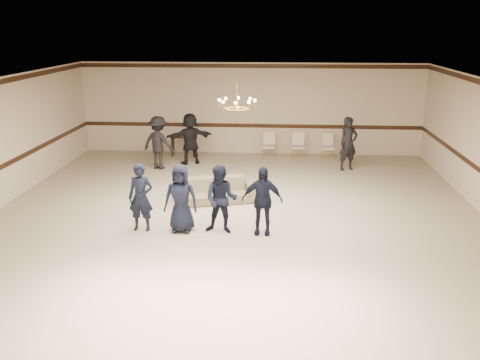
% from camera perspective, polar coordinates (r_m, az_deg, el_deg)
% --- Properties ---
extents(room, '(12.01, 14.01, 3.21)m').
position_cam_1_polar(room, '(11.56, -0.72, 2.43)').
color(room, tan).
rests_on(room, ground).
extents(chair_rail, '(12.00, 0.02, 0.14)m').
position_cam_1_polar(chair_rail, '(18.49, 1.16, 6.01)').
color(chair_rail, '#391C11').
rests_on(chair_rail, wall_back).
extents(crown_molding, '(12.00, 0.02, 0.14)m').
position_cam_1_polar(crown_molding, '(18.22, 1.20, 12.44)').
color(crown_molding, '#391C11').
rests_on(crown_molding, wall_back).
extents(chandelier, '(0.94, 0.94, 0.89)m').
position_cam_1_polar(chandelier, '(12.30, -0.34, 9.36)').
color(chandelier, gold).
rests_on(chandelier, ceiling).
extents(boy_a, '(0.57, 0.39, 1.54)m').
position_cam_1_polar(boy_a, '(11.72, -10.87, -1.91)').
color(boy_a, black).
rests_on(boy_a, floor).
extents(boy_b, '(0.77, 0.52, 1.54)m').
position_cam_1_polar(boy_b, '(11.53, -6.54, -2.04)').
color(boy_b, black).
rests_on(boy_b, floor).
extents(boy_c, '(0.81, 0.67, 1.54)m').
position_cam_1_polar(boy_c, '(11.39, -2.08, -2.16)').
color(boy_c, black).
rests_on(boy_c, floor).
extents(boy_d, '(0.91, 0.40, 1.54)m').
position_cam_1_polar(boy_d, '(11.33, 2.45, -2.27)').
color(boy_d, black).
rests_on(boy_d, floor).
extents(settee, '(2.26, 1.38, 0.62)m').
position_cam_1_polar(settee, '(13.53, -2.59, -1.12)').
color(settee, '#7D7553').
rests_on(settee, floor).
extents(adult_left, '(1.25, 0.96, 1.70)m').
position_cam_1_polar(adult_left, '(16.68, -8.96, 4.08)').
color(adult_left, black).
rests_on(adult_left, floor).
extents(adult_mid, '(1.65, 1.08, 1.70)m').
position_cam_1_polar(adult_mid, '(17.17, -5.50, 4.57)').
color(adult_mid, black).
rests_on(adult_mid, floor).
extents(adult_right, '(0.73, 0.62, 1.70)m').
position_cam_1_polar(adult_right, '(16.69, 11.84, 3.93)').
color(adult_right, black).
rests_on(adult_right, floor).
extents(banquet_chair_left, '(0.47, 0.47, 0.91)m').
position_cam_1_polar(banquet_chair_left, '(17.80, 3.20, 3.75)').
color(banquet_chair_left, beige).
rests_on(banquet_chair_left, floor).
extents(banquet_chair_mid, '(0.45, 0.45, 0.91)m').
position_cam_1_polar(banquet_chair_mid, '(17.81, 6.42, 3.68)').
color(banquet_chair_mid, beige).
rests_on(banquet_chair_mid, floor).
extents(banquet_chair_right, '(0.46, 0.46, 0.91)m').
position_cam_1_polar(banquet_chair_right, '(17.88, 9.63, 3.60)').
color(banquet_chair_right, beige).
rests_on(banquet_chair_right, floor).
extents(console_table, '(0.88, 0.42, 0.72)m').
position_cam_1_polar(console_table, '(18.32, -6.24, 3.75)').
color(console_table, '#331E11').
rests_on(console_table, floor).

